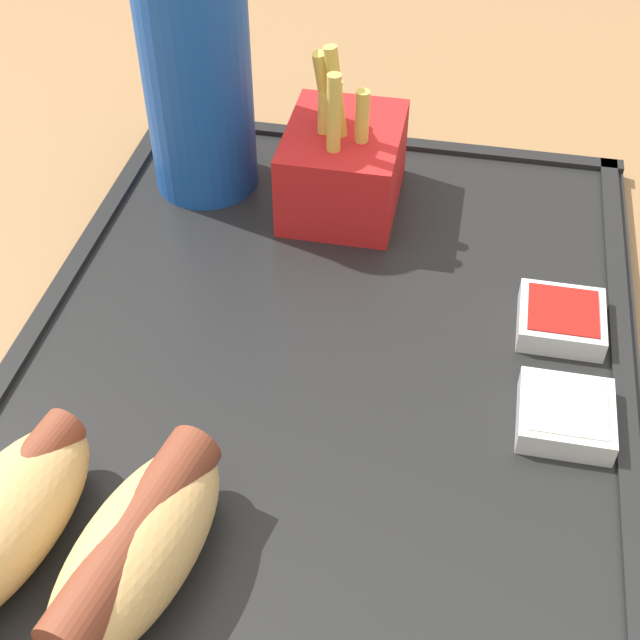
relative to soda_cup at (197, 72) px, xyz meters
name	(u,v)px	position (x,y,z in m)	size (l,w,h in m)	color
food_tray	(320,363)	(-0.16, -0.11, -0.09)	(0.48, 0.36, 0.01)	black
soda_cup	(197,72)	(0.00, 0.00, 0.00)	(0.08, 0.08, 0.21)	#194CA5
hot_dog_far	(0,524)	(-0.31, 0.00, -0.06)	(0.13, 0.07, 0.05)	tan
hot_dog_near	(137,547)	(-0.31, -0.06, -0.06)	(0.13, 0.08, 0.05)	tan
fries_carton	(343,164)	(-0.01, -0.10, -0.05)	(0.10, 0.08, 0.12)	red
sauce_cup_mayo	(566,414)	(-0.18, -0.25, -0.08)	(0.05, 0.05, 0.02)	silver
sauce_cup_ketchup	(561,319)	(-0.11, -0.25, -0.08)	(0.05, 0.05, 0.02)	silver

